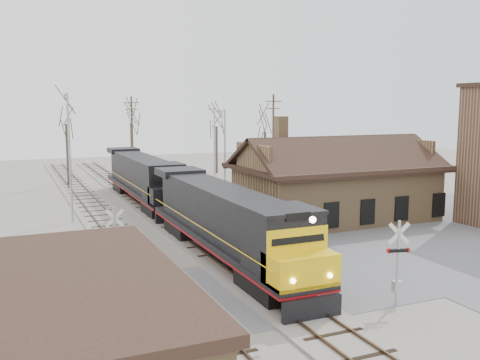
% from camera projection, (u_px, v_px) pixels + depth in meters
% --- Properties ---
extents(ground, '(140.00, 140.00, 0.00)m').
position_uv_depth(ground, '(264.00, 288.00, 25.72)').
color(ground, '#9A958B').
rests_on(ground, ground).
extents(road, '(60.00, 9.00, 0.03)m').
position_uv_depth(road, '(264.00, 288.00, 25.71)').
color(road, '#5B5B60').
rests_on(road, ground).
extents(parking_lot, '(22.00, 26.00, 0.03)m').
position_uv_depth(parking_lot, '(475.00, 234.00, 36.47)').
color(parking_lot, '#5B5B60').
rests_on(parking_lot, ground).
extents(track_main, '(3.40, 90.00, 0.24)m').
position_uv_depth(track_main, '(174.00, 224.00, 39.32)').
color(track_main, '#9A958B').
rests_on(track_main, ground).
extents(track_siding, '(3.40, 90.00, 0.24)m').
position_uv_depth(track_siding, '(113.00, 229.00, 37.54)').
color(track_siding, '#9A958B').
rests_on(track_siding, ground).
extents(depot, '(15.20, 9.31, 7.90)m').
position_uv_depth(depot, '(336.00, 188.00, 41.02)').
color(depot, '#9C7951').
rests_on(depot, ground).
extents(locomotive_lead, '(2.90, 19.42, 4.31)m').
position_uv_depth(locomotive_lead, '(227.00, 223.00, 29.65)').
color(locomotive_lead, black).
rests_on(locomotive_lead, ground).
extents(locomotive_trailing, '(2.90, 19.42, 4.08)m').
position_uv_depth(locomotive_trailing, '(144.00, 178.00, 47.53)').
color(locomotive_trailing, black).
rests_on(locomotive_trailing, ground).
extents(crossbuck_near, '(1.07, 0.36, 3.79)m').
position_uv_depth(crossbuck_near, '(398.00, 265.00, 23.32)').
color(crossbuck_near, '#A5A8AD').
rests_on(crossbuck_near, ground).
extents(crossbuck_far, '(1.00, 0.49, 3.68)m').
position_uv_depth(crossbuck_far, '(115.00, 245.00, 26.88)').
color(crossbuck_far, '#A5A8AD').
rests_on(crossbuck_far, ground).
extents(streetlight_a, '(0.25, 2.04, 9.62)m').
position_uv_depth(streetlight_a, '(69.00, 151.00, 39.61)').
color(streetlight_a, '#A5A8AD').
rests_on(streetlight_a, ground).
extents(streetlight_b, '(0.25, 2.04, 8.30)m').
position_uv_depth(streetlight_b, '(224.00, 150.00, 48.83)').
color(streetlight_b, '#A5A8AD').
rests_on(streetlight_b, ground).
extents(streetlight_c, '(0.25, 2.04, 8.45)m').
position_uv_depth(streetlight_c, '(214.00, 141.00, 59.05)').
color(streetlight_c, '#A5A8AD').
rests_on(streetlight_c, ground).
extents(utility_pole_b, '(2.00, 0.24, 9.82)m').
position_uv_depth(utility_pole_b, '(132.00, 133.00, 68.13)').
color(utility_pole_b, '#382D23').
rests_on(utility_pole_b, ground).
extents(utility_pole_c, '(2.00, 0.24, 9.95)m').
position_uv_depth(utility_pole_c, '(273.00, 136.00, 61.05)').
color(utility_pole_c, '#382D23').
rests_on(utility_pole_c, ground).
extents(tree_b, '(4.47, 4.47, 10.95)m').
position_uv_depth(tree_b, '(66.00, 114.00, 57.42)').
color(tree_b, '#382D23').
rests_on(tree_b, ground).
extents(tree_c, '(4.26, 4.26, 10.44)m').
position_uv_depth(tree_c, '(131.00, 115.00, 70.37)').
color(tree_c, '#382D23').
rests_on(tree_c, ground).
extents(tree_d, '(4.02, 4.02, 9.85)m').
position_uv_depth(tree_d, '(216.00, 119.00, 68.18)').
color(tree_d, '#382D23').
rests_on(tree_d, ground).
extents(tree_e, '(3.62, 3.62, 8.88)m').
position_uv_depth(tree_e, '(265.00, 125.00, 66.22)').
color(tree_e, '#382D23').
rests_on(tree_e, ground).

